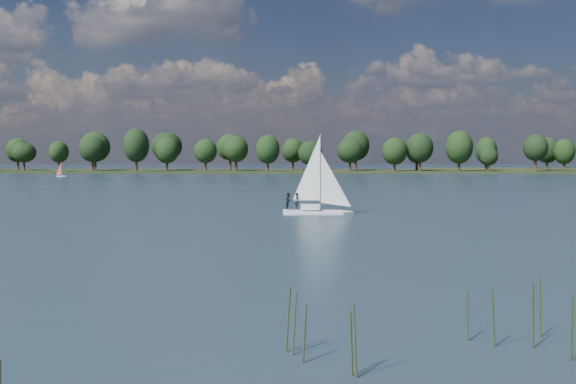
% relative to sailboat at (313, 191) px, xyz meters
% --- Properties ---
extents(ground, '(700.00, 700.00, 0.00)m').
position_rel_sailboat_xyz_m(ground, '(0.92, 62.72, -2.42)').
color(ground, '#233342').
rests_on(ground, ground).
extents(far_shore, '(660.00, 40.00, 1.50)m').
position_rel_sailboat_xyz_m(far_shore, '(0.92, 174.72, -2.42)').
color(far_shore, black).
rests_on(far_shore, ground).
extents(sailboat, '(6.69, 2.26, 8.66)m').
position_rel_sailboat_xyz_m(sailboat, '(0.00, 0.00, 0.00)').
color(sailboat, white).
rests_on(sailboat, ground).
extents(dinghy_pink, '(2.88, 1.25, 4.53)m').
position_rel_sailboat_xyz_m(dinghy_pink, '(-73.06, 121.66, -1.35)').
color(dinghy_pink, white).
rests_on(dinghy_pink, ground).
extents(treeline, '(562.54, 73.65, 17.37)m').
position_rel_sailboat_xyz_m(treeline, '(3.64, 170.90, 5.60)').
color(treeline, black).
rests_on(treeline, ground).
extents(reeds, '(60.94, 12.15, 2.39)m').
position_rel_sailboat_xyz_m(reeds, '(1.49, -46.31, -1.53)').
color(reeds, '#283316').
rests_on(reeds, ground).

